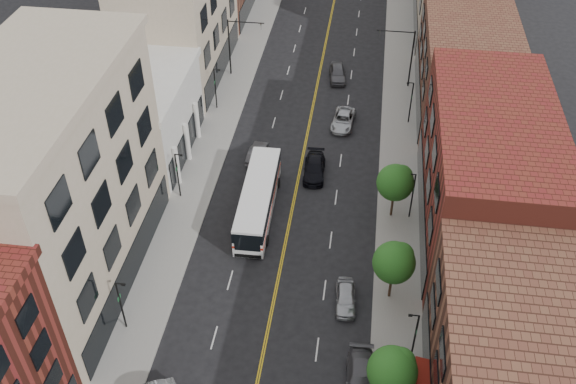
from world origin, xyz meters
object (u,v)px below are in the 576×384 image
at_px(car_lane_c, 338,73).
at_px(car_parked_far, 346,297).
at_px(car_lane_behind, 257,153).
at_px(city_bus, 258,198).
at_px(car_lane_b, 343,120).
at_px(car_parked_mid, 361,380).
at_px(car_lane_a, 314,168).

bearing_deg(car_lane_c, car_parked_far, -91.92).
height_order(car_lane_behind, car_lane_c, car_lane_c).
xyz_separation_m(city_bus, car_lane_behind, (-1.62, 8.39, -1.15)).
relative_size(car_lane_b, car_lane_c, 1.06).
relative_size(city_bus, car_lane_b, 2.46).
height_order(car_parked_far, car_lane_b, car_lane_b).
height_order(car_lane_b, car_lane_c, car_lane_c).
distance_m(car_parked_far, car_lane_behind, 21.07).
height_order(car_parked_mid, car_lane_a, car_parked_mid).
bearing_deg(car_lane_behind, car_lane_a, 168.58).
distance_m(car_parked_far, car_lane_c, 36.08).
bearing_deg(city_bus, car_lane_b, 65.39).
bearing_deg(car_lane_behind, city_bus, 105.35).
relative_size(car_parked_mid, car_lane_b, 1.05).
xyz_separation_m(car_parked_far, car_lane_a, (-4.30, 16.51, 0.05)).
relative_size(city_bus, car_lane_a, 2.41).
bearing_deg(car_lane_a, car_lane_c, 85.22).
bearing_deg(car_lane_behind, car_parked_mid, 119.54).
distance_m(car_parked_mid, car_lane_c, 43.74).
xyz_separation_m(car_parked_mid, car_lane_behind, (-12.09, 25.81, -0.07)).
height_order(city_bus, car_lane_a, city_bus).
bearing_deg(car_lane_a, car_parked_far, -77.74).
distance_m(car_parked_mid, car_lane_b, 33.50).
xyz_separation_m(car_lane_a, car_lane_b, (2.25, 9.25, -0.05)).
bearing_deg(city_bus, car_lane_c, 76.93).
bearing_deg(car_lane_c, car_parked_mid, -90.78).
bearing_deg(car_parked_far, car_parked_mid, -82.27).
height_order(car_parked_far, car_lane_c, car_lane_c).
bearing_deg(car_lane_behind, car_lane_c, -107.26).
height_order(car_lane_behind, car_lane_b, car_lane_b).
bearing_deg(car_parked_far, car_lane_behind, 115.61).
relative_size(city_bus, car_lane_c, 2.60).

